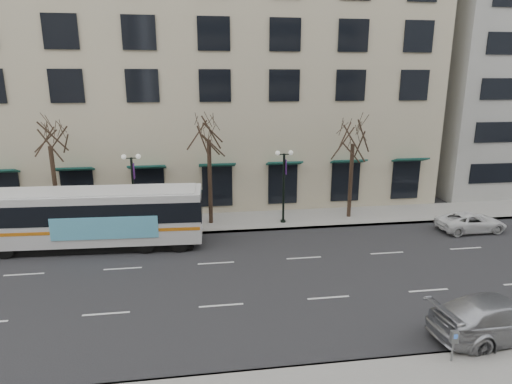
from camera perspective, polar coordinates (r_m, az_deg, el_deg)
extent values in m
plane|color=black|center=(22.01, -5.05, -11.88)|extent=(160.00, 160.00, 0.00)
cube|color=gray|center=(30.84, 3.32, -3.67)|extent=(80.00, 4.00, 0.15)
cube|color=#C0B393|center=(40.69, -10.16, 17.69)|extent=(40.00, 20.00, 24.00)
cylinder|color=black|center=(30.67, -25.15, 0.24)|extent=(0.28, 0.28, 5.74)
cylinder|color=black|center=(29.27, -6.15, 1.16)|extent=(0.28, 0.28, 5.95)
cylinder|color=black|center=(31.27, 12.49, 1.32)|extent=(0.28, 0.28, 5.46)
cylinder|color=black|center=(29.09, -15.97, -0.39)|extent=(0.16, 0.16, 5.00)
cylinder|color=black|center=(29.78, -15.65, -4.76)|extent=(0.36, 0.36, 0.30)
cube|color=black|center=(28.56, -16.32, 4.35)|extent=(0.90, 0.06, 0.06)
sphere|color=silver|center=(28.61, -17.23, 4.50)|extent=(0.32, 0.32, 0.32)
sphere|color=silver|center=(28.48, -15.44, 4.59)|extent=(0.32, 0.32, 0.32)
cube|color=#4B1D6D|center=(28.71, -15.96, 2.70)|extent=(0.04, 0.45, 1.00)
cylinder|color=black|center=(29.39, 3.70, 0.32)|extent=(0.16, 0.16, 5.00)
cylinder|color=black|center=(30.07, 3.63, -4.01)|extent=(0.36, 0.36, 0.30)
cube|color=black|center=(28.87, 3.78, 5.03)|extent=(0.90, 0.06, 0.06)
sphere|color=silver|center=(28.76, 2.90, 5.21)|extent=(0.32, 0.32, 0.32)
sphere|color=silver|center=(28.95, 4.66, 5.24)|extent=(0.32, 0.32, 0.32)
cube|color=#4B1D6D|center=(29.05, 3.99, 3.38)|extent=(0.04, 0.45, 1.00)
cube|color=silver|center=(27.27, -21.13, -2.99)|extent=(13.15, 3.38, 2.99)
cube|color=black|center=(27.81, -20.80, -6.29)|extent=(12.09, 3.00, 0.49)
cube|color=black|center=(27.06, -20.55, -2.05)|extent=(12.63, 3.41, 1.20)
cube|color=orange|center=(27.43, -21.03, -4.01)|extent=(13.02, 3.41, 0.20)
cube|color=#5CBBE0|center=(25.76, -19.55, -4.57)|extent=(5.97, 0.32, 1.30)
cube|color=silver|center=(26.87, -21.43, 0.12)|extent=(12.48, 3.07, 0.09)
cylinder|color=black|center=(28.22, -30.52, -6.61)|extent=(1.10, 0.35, 1.09)
cylinder|color=black|center=(30.35, -28.61, -4.92)|extent=(1.10, 0.35, 1.09)
cylinder|color=black|center=(25.89, -14.53, -6.77)|extent=(1.10, 0.35, 1.09)
cylinder|color=black|center=(28.20, -13.79, -4.90)|extent=(1.10, 0.35, 1.09)
cylinder|color=black|center=(25.65, -10.19, -6.72)|extent=(1.10, 0.35, 1.09)
cylinder|color=black|center=(27.98, -9.81, -4.83)|extent=(1.10, 0.35, 1.09)
imported|color=#A9AAB0|center=(19.95, 29.81, -14.28)|extent=(5.93, 2.90, 1.66)
imported|color=white|center=(31.96, 26.75, -3.60)|extent=(4.54, 2.17, 1.25)
cylinder|color=slate|center=(17.61, 24.71, -18.65)|extent=(0.07, 0.07, 0.83)
cube|color=slate|center=(17.32, 24.92, -17.11)|extent=(0.27, 0.18, 0.46)
cube|color=blue|center=(17.23, 25.11, -17.06)|extent=(0.13, 0.03, 0.17)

